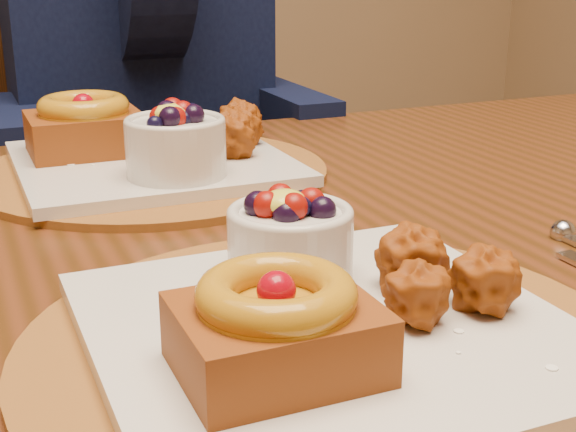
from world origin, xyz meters
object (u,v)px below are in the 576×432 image
(dining_table, at_px, (218,321))
(place_setting_far, at_px, (149,151))
(place_setting_near, at_px, (323,314))
(diner, at_px, (137,35))
(chair_far, at_px, (14,209))

(dining_table, height_order, place_setting_far, place_setting_far)
(dining_table, xyz_separation_m, place_setting_far, (-0.00, 0.21, 0.11))
(place_setting_far, bearing_deg, dining_table, -89.01)
(place_setting_near, bearing_deg, diner, 83.72)
(place_setting_near, height_order, place_setting_far, place_setting_far)
(dining_table, xyz_separation_m, diner, (0.10, 0.69, 0.18))
(dining_table, height_order, chair_far, chair_far)
(dining_table, relative_size, chair_far, 1.63)
(place_setting_near, relative_size, chair_far, 0.39)
(diner, bearing_deg, dining_table, -102.96)
(dining_table, bearing_deg, place_setting_near, -90.63)
(place_setting_near, bearing_deg, place_setting_far, 90.18)
(place_setting_far, distance_m, diner, 0.49)
(place_setting_near, distance_m, diner, 0.91)
(dining_table, relative_size, place_setting_far, 4.21)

